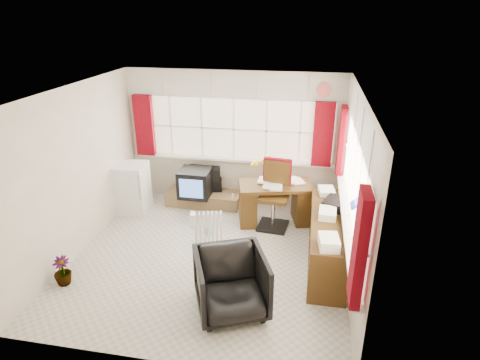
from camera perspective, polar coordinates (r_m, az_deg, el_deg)
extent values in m
plane|color=beige|center=(6.23, -4.37, -10.86)|extent=(4.00, 4.00, 0.00)
plane|color=beige|center=(7.45, -0.83, 5.81)|extent=(4.00, 0.00, 4.00)
plane|color=beige|center=(3.97, -12.27, -11.66)|extent=(4.00, 0.00, 4.00)
plane|color=beige|center=(6.41, -22.31, 1.05)|extent=(0.00, 4.00, 4.00)
plane|color=beige|center=(5.48, 15.89, -1.74)|extent=(0.00, 4.00, 4.00)
plane|color=white|center=(5.25, -5.22, 12.36)|extent=(4.00, 4.00, 0.00)
plane|color=beige|center=(7.37, -0.87, 7.24)|extent=(3.60, 0.00, 3.60)
cube|color=white|center=(7.52, -0.90, 2.91)|extent=(3.70, 0.12, 0.05)
cube|color=white|center=(7.68, -9.78, 7.56)|extent=(0.03, 0.02, 1.10)
cube|color=white|center=(7.50, -5.42, 7.42)|extent=(0.03, 0.02, 1.10)
cube|color=white|center=(7.36, -0.88, 7.22)|extent=(0.03, 0.02, 1.10)
cube|color=white|center=(7.27, 3.79, 6.97)|extent=(0.03, 0.02, 1.10)
cube|color=white|center=(7.23, 8.55, 6.67)|extent=(0.03, 0.02, 1.10)
plane|color=beige|center=(5.40, 15.91, 0.20)|extent=(0.00, 3.60, 3.60)
cube|color=white|center=(5.64, 14.87, -5.19)|extent=(0.12, 3.70, 0.05)
cube|color=white|center=(4.32, 16.98, -5.93)|extent=(0.02, 0.03, 1.10)
cube|color=white|center=(4.86, 16.33, -2.52)|extent=(0.02, 0.03, 1.10)
cube|color=white|center=(5.40, 15.81, 0.21)|extent=(0.02, 0.03, 1.10)
cube|color=white|center=(5.96, 15.38, 2.43)|extent=(0.02, 0.03, 1.10)
cube|color=white|center=(6.52, 15.03, 4.28)|extent=(0.02, 0.03, 1.10)
cube|color=maroon|center=(7.80, -13.45, 7.54)|extent=(0.35, 0.10, 1.15)
cube|color=maroon|center=(7.17, 11.74, 6.32)|extent=(0.35, 0.10, 1.15)
cube|color=maroon|center=(6.90, 14.25, 5.42)|extent=(0.10, 0.35, 1.15)
cube|color=maroon|center=(3.88, 16.64, -9.36)|extent=(0.10, 0.35, 1.15)
cube|color=silver|center=(7.17, -0.94, 13.35)|extent=(3.95, 0.08, 0.48)
cube|color=silver|center=(5.15, 16.67, 8.43)|extent=(0.08, 3.95, 0.48)
cube|color=#462C10|center=(6.88, 5.10, -0.85)|extent=(1.35, 0.88, 0.06)
cube|color=#462C10|center=(6.98, 1.12, -3.61)|extent=(0.41, 0.60, 0.66)
cube|color=#462C10|center=(7.11, 8.82, -3.39)|extent=(0.41, 0.60, 0.66)
cube|color=white|center=(6.86, 5.12, -0.55)|extent=(0.27, 0.33, 0.02)
cube|color=white|center=(6.86, 5.12, -0.52)|extent=(0.27, 0.33, 0.02)
cube|color=white|center=(6.86, 5.12, -0.49)|extent=(0.27, 0.33, 0.02)
cube|color=white|center=(6.86, 5.12, -0.46)|extent=(0.27, 0.33, 0.02)
cube|color=white|center=(6.85, 5.12, -0.43)|extent=(0.27, 0.33, 0.02)
cube|color=white|center=(6.85, 5.12, -0.40)|extent=(0.27, 0.33, 0.02)
cylinder|color=yellow|center=(7.05, 4.08, 0.17)|extent=(0.11, 0.11, 0.02)
cylinder|color=yellow|center=(6.98, 4.13, 1.70)|extent=(0.03, 0.03, 0.40)
cone|color=yellow|center=(6.92, 4.17, 2.93)|extent=(0.17, 0.14, 0.16)
cube|color=black|center=(6.99, 4.67, -6.51)|extent=(0.54, 0.54, 0.04)
cylinder|color=silver|center=(6.87, 4.74, -4.61)|extent=(0.07, 0.07, 0.57)
cube|color=#462C10|center=(6.74, 4.82, -2.48)|extent=(0.52, 0.51, 0.07)
cube|color=#462C10|center=(6.83, 5.32, 0.67)|extent=(0.44, 0.10, 0.55)
cube|color=maroon|center=(6.82, 5.33, 0.84)|extent=(0.48, 0.12, 0.57)
imported|color=black|center=(5.05, -1.26, -14.50)|extent=(1.10, 1.11, 0.78)
cube|color=white|center=(6.38, -4.42, -9.45)|extent=(0.46, 0.27, 0.09)
cube|color=white|center=(6.22, -6.30, -7.00)|extent=(0.06, 0.13, 0.56)
cube|color=white|center=(6.22, -5.70, -6.98)|extent=(0.06, 0.13, 0.56)
cube|color=white|center=(6.22, -5.11, -6.97)|extent=(0.06, 0.13, 0.56)
cube|color=white|center=(6.21, -4.51, -6.96)|extent=(0.06, 0.13, 0.56)
cube|color=white|center=(6.21, -3.91, -6.94)|extent=(0.06, 0.13, 0.56)
cube|color=white|center=(6.21, -3.32, -6.93)|extent=(0.06, 0.13, 0.56)
cube|color=white|center=(6.21, -2.72, -6.91)|extent=(0.06, 0.13, 0.56)
cube|color=#462C10|center=(6.04, 12.28, -8.31)|extent=(0.50, 2.00, 0.75)
cube|color=white|center=(5.14, 12.49, -8.86)|extent=(0.24, 0.32, 0.10)
cube|color=white|center=(5.83, 12.33, -4.72)|extent=(0.24, 0.32, 0.10)
cube|color=white|center=(6.55, 12.21, -1.48)|extent=(0.24, 0.32, 0.10)
cube|color=black|center=(6.13, 13.40, -3.27)|extent=(0.42, 0.47, 0.13)
cube|color=olive|center=(7.73, -5.19, -2.59)|extent=(1.40, 0.50, 0.25)
cube|color=black|center=(7.46, -6.40, -0.41)|extent=(0.57, 0.52, 0.51)
cube|color=#4E83DE|center=(7.23, -6.98, -1.24)|extent=(0.43, 0.02, 0.35)
cube|color=black|center=(7.79, -4.98, -0.42)|extent=(0.71, 0.55, 0.23)
cube|color=black|center=(7.70, -5.04, 1.13)|extent=(0.66, 0.51, 0.22)
cube|color=white|center=(7.59, -15.04, -1.09)|extent=(0.57, 0.57, 0.91)
cube|color=silver|center=(7.22, -14.08, -1.10)|extent=(0.02, 0.02, 0.48)
imported|color=white|center=(7.48, -1.06, -3.11)|extent=(0.14, 0.14, 0.32)
imported|color=#8DD2C6|center=(6.74, -4.52, -6.93)|extent=(0.13, 0.13, 0.21)
imported|color=black|center=(6.07, -23.95, -11.73)|extent=(0.26, 0.26, 0.41)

